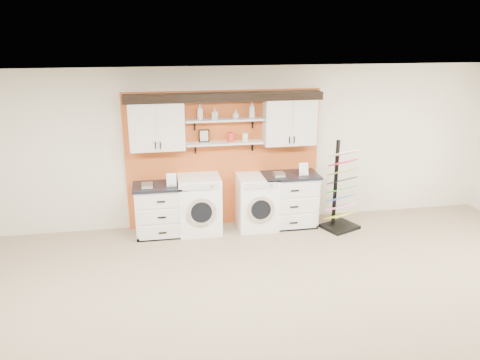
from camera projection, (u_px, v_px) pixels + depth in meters
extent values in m
plane|color=white|center=(287.00, 100.00, 4.03)|extent=(10.00, 10.00, 0.00)
plane|color=silver|center=(223.00, 147.00, 8.21)|extent=(10.00, 0.00, 10.00)
cube|color=#BF5320|center=(224.00, 159.00, 8.24)|extent=(3.40, 0.07, 2.40)
cube|color=white|center=(157.00, 125.00, 7.69)|extent=(0.90, 0.34, 0.84)
cube|color=white|center=(143.00, 127.00, 7.49)|extent=(0.42, 0.01, 0.78)
cube|color=white|center=(171.00, 127.00, 7.56)|extent=(0.42, 0.01, 0.78)
cube|color=white|center=(289.00, 120.00, 8.06)|extent=(0.90, 0.34, 0.84)
cube|color=white|center=(280.00, 123.00, 7.86)|extent=(0.42, 0.01, 0.78)
cube|color=white|center=(305.00, 122.00, 7.93)|extent=(0.42, 0.01, 0.78)
cube|color=white|center=(225.00, 143.00, 7.98)|extent=(1.32, 0.28, 0.03)
cube|color=white|center=(225.00, 120.00, 7.86)|extent=(1.32, 0.28, 0.03)
cube|color=black|center=(224.00, 96.00, 7.76)|extent=(3.30, 0.40, 0.10)
cube|color=black|center=(226.00, 101.00, 7.60)|extent=(3.30, 0.04, 0.04)
cube|color=black|center=(204.00, 136.00, 7.93)|extent=(0.18, 0.02, 0.22)
cube|color=beige|center=(204.00, 136.00, 7.92)|extent=(0.14, 0.01, 0.18)
cylinder|color=red|center=(231.00, 137.00, 7.97)|extent=(0.11, 0.11, 0.16)
cylinder|color=silver|center=(245.00, 137.00, 8.02)|extent=(0.10, 0.10, 0.14)
cube|color=white|center=(161.00, 210.00, 8.00)|extent=(0.86, 0.60, 0.86)
cube|color=black|center=(163.00, 238.00, 7.86)|extent=(0.86, 0.06, 0.07)
cube|color=black|center=(160.00, 186.00, 7.86)|extent=(0.91, 0.66, 0.04)
cube|color=white|center=(161.00, 201.00, 7.62)|extent=(0.78, 0.02, 0.24)
cube|color=white|center=(162.00, 217.00, 7.71)|extent=(0.78, 0.02, 0.24)
cube|color=white|center=(163.00, 232.00, 7.79)|extent=(0.78, 0.02, 0.24)
cube|color=white|center=(289.00, 200.00, 8.36)|extent=(0.92, 0.60, 0.92)
cube|color=black|center=(293.00, 228.00, 8.24)|extent=(0.92, 0.06, 0.07)
cube|color=black|center=(290.00, 175.00, 8.21)|extent=(0.98, 0.66, 0.04)
cube|color=white|center=(295.00, 190.00, 7.98)|extent=(0.84, 0.02, 0.26)
cube|color=white|center=(294.00, 207.00, 8.07)|extent=(0.84, 0.02, 0.26)
cube|color=white|center=(293.00, 222.00, 8.16)|extent=(0.84, 0.02, 0.26)
cube|color=white|center=(199.00, 204.00, 8.08)|extent=(0.72, 0.66, 1.00)
cube|color=silver|center=(201.00, 187.00, 7.64)|extent=(0.61, 0.02, 0.11)
cylinder|color=silver|center=(201.00, 212.00, 7.77)|extent=(0.50, 0.05, 0.50)
cylinder|color=black|center=(201.00, 213.00, 7.75)|extent=(0.36, 0.03, 0.36)
cube|color=white|center=(257.00, 202.00, 8.25)|extent=(0.68, 0.66, 0.96)
cube|color=silver|center=(261.00, 186.00, 7.82)|extent=(0.58, 0.02, 0.10)
cylinder|color=silver|center=(261.00, 209.00, 7.95)|extent=(0.48, 0.05, 0.48)
cylinder|color=black|center=(261.00, 210.00, 7.92)|extent=(0.34, 0.03, 0.34)
cube|color=black|center=(340.00, 226.00, 8.33)|extent=(0.71, 0.66, 0.06)
cube|color=black|center=(336.00, 182.00, 8.23)|extent=(0.06, 0.06, 1.53)
cube|color=#C4D916|center=(340.00, 215.00, 8.28)|extent=(0.54, 0.43, 0.14)
cube|color=#FF71CB|center=(340.00, 207.00, 8.23)|extent=(0.54, 0.43, 0.14)
cube|color=blue|center=(341.00, 198.00, 8.18)|extent=(0.54, 0.43, 0.14)
cube|color=green|center=(342.00, 189.00, 8.13)|extent=(0.54, 0.43, 0.14)
cube|color=black|center=(342.00, 180.00, 8.08)|extent=(0.54, 0.43, 0.14)
cube|color=olive|center=(343.00, 171.00, 8.03)|extent=(0.54, 0.43, 0.14)
cube|color=#DC1953|center=(343.00, 162.00, 7.98)|extent=(0.54, 0.43, 0.14)
cube|color=white|center=(344.00, 153.00, 7.93)|extent=(0.54, 0.43, 0.14)
imported|color=silver|center=(200.00, 112.00, 7.75)|extent=(0.13, 0.13, 0.25)
imported|color=silver|center=(215.00, 114.00, 7.80)|extent=(0.11, 0.11, 0.18)
imported|color=silver|center=(236.00, 114.00, 7.86)|extent=(0.15, 0.15, 0.15)
imported|color=silver|center=(252.00, 110.00, 7.89)|extent=(0.15, 0.15, 0.27)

